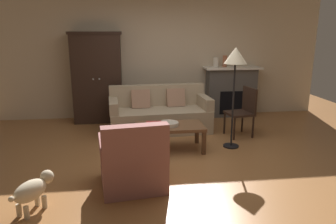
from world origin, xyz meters
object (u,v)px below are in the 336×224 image
book_stack (154,125)px  mantel_vase_cream (216,62)px  couch (160,114)px  dog (33,190)px  armoire (98,77)px  fireplace (231,91)px  armchair_near_left (133,163)px  fruit_bowl (169,124)px  side_chair_wooden (244,109)px  mantel_vase_terracotta (225,61)px  coffee_table (170,128)px  floor_lamp (235,61)px

book_stack → mantel_vase_cream: bearing=52.9°
couch → dog: size_ratio=3.93×
armoire → dog: (-0.40, -3.54, -0.70)m
fireplace → armchair_near_left: fireplace is taller
armoire → fruit_bowl: 2.37m
fireplace → armoire: 2.98m
book_stack → side_chair_wooden: bearing=20.4°
dog → couch: bearing=59.0°
couch → mantel_vase_terracotta: 2.01m
coffee_table → mantel_vase_cream: bearing=57.1°
fireplace → book_stack: (-1.92, -2.06, -0.11)m
fruit_bowl → dog: (-1.67, -1.61, -0.20)m
fireplace → side_chair_wooden: bearing=-98.6°
fireplace → mantel_vase_cream: (-0.38, -0.02, 0.66)m
mantel_vase_cream → floor_lamp: size_ratio=0.13×
fireplace → armoire: bearing=-178.5°
side_chair_wooden → floor_lamp: (-0.40, -0.56, 0.92)m
fireplace → fruit_bowl: 2.62m
armoire → mantel_vase_terracotta: (2.77, 0.06, 0.30)m
floor_lamp → armchair_near_left: bearing=-143.5°
book_stack → floor_lamp: (1.31, 0.08, 0.97)m
book_stack → mantel_vase_cream: (1.54, 2.04, 0.77)m
couch → floor_lamp: bearing=-44.0°
coffee_table → floor_lamp: 1.49m
armoire → mantel_vase_terracotta: armoire is taller
mantel_vase_cream → mantel_vase_terracotta: bearing=0.0°
couch → book_stack: bearing=-100.1°
book_stack → side_chair_wooden: size_ratio=0.28×
mantel_vase_terracotta → armchair_near_left: (-2.09, -3.19, -0.93)m
couch → mantel_vase_cream: 1.85m
mantel_vase_cream → coffee_table: bearing=-122.9°
mantel_vase_cream → floor_lamp: (-0.23, -1.96, 0.20)m
mantel_vase_cream → couch: bearing=-146.2°
fruit_bowl → fireplace: bearing=50.2°
couch → armchair_near_left: (-0.55, -2.29, -0.00)m
couch → mantel_vase_cream: size_ratio=9.18×
fruit_bowl → dog: size_ratio=0.64×
coffee_table → floor_lamp: bearing=0.6°
armoire → fruit_bowl: size_ratio=5.90×
mantel_vase_cream → mantel_vase_terracotta: (0.20, 0.00, 0.02)m
armoire → book_stack: size_ratio=7.36×
dog → fireplace: bearing=47.2°
book_stack → floor_lamp: size_ratio=0.15×
side_chair_wooden → coffee_table: bearing=-158.5°
coffee_table → floor_lamp: floor_lamp is taller
armoire → armchair_near_left: armoire is taller
couch → floor_lamp: (1.11, -1.07, 1.11)m
fireplace → floor_lamp: size_ratio=0.76×
coffee_table → side_chair_wooden: (1.44, 0.57, 0.15)m
coffee_table → book_stack: (-0.26, -0.07, 0.09)m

